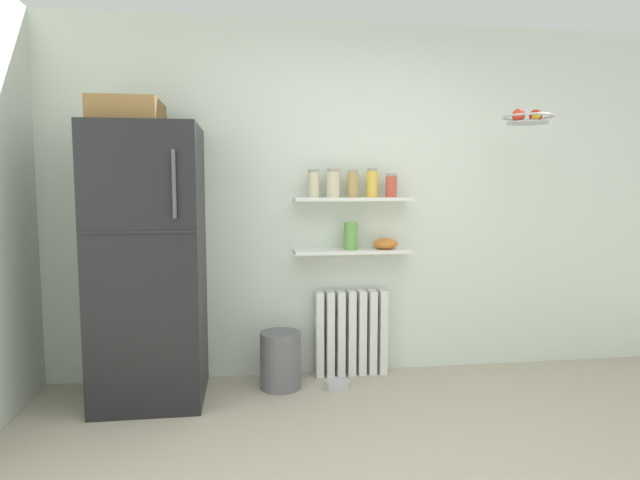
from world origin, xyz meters
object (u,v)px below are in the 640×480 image
at_px(vase, 351,236).
at_px(radiator, 351,333).
at_px(storage_jar_2, 353,184).
at_px(storage_jar_0, 313,184).
at_px(storage_jar_1, 333,183).
at_px(shelf_bowl, 386,243).
at_px(trash_bin, 281,360).
at_px(pet_food_bowl, 338,385).
at_px(storage_jar_3, 372,183).
at_px(refrigerator, 149,259).
at_px(storage_jar_4, 391,186).
at_px(hanging_fruit_basket, 528,118).

bearing_deg(vase, radiator, 64.39).
xyz_separation_m(storage_jar_2, vase, (-0.01, 0.00, -0.38)).
xyz_separation_m(storage_jar_0, storage_jar_1, (0.14, 0.00, 0.00)).
bearing_deg(shelf_bowl, trash_bin, -167.40).
bearing_deg(storage_jar_2, pet_food_bowl, -121.32).
xyz_separation_m(radiator, pet_food_bowl, (-0.15, -0.27, -0.29)).
height_order(storage_jar_1, storage_jar_3, storage_jar_3).
relative_size(refrigerator, trash_bin, 4.91).
distance_m(vase, pet_food_bowl, 1.06).
height_order(storage_jar_0, storage_jar_4, storage_jar_0).
relative_size(storage_jar_0, pet_food_bowl, 1.15).
xyz_separation_m(vase, shelf_bowl, (0.26, 0.00, -0.06)).
xyz_separation_m(vase, pet_food_bowl, (-0.13, -0.24, -1.02)).
bearing_deg(shelf_bowl, storage_jar_3, -180.00).
bearing_deg(storage_jar_4, pet_food_bowl, -150.88).
distance_m(storage_jar_0, storage_jar_3, 0.43).
relative_size(storage_jar_0, storage_jar_2, 1.01).
height_order(storage_jar_3, vase, storage_jar_3).
relative_size(vase, shelf_bowl, 1.10).
bearing_deg(trash_bin, radiator, 20.89).
xyz_separation_m(storage_jar_0, pet_food_bowl, (0.14, -0.24, -1.40)).
xyz_separation_m(storage_jar_0, storage_jar_2, (0.29, -0.00, -0.00)).
relative_size(refrigerator, shelf_bowl, 10.73).
relative_size(radiator, storage_jar_2, 3.22).
bearing_deg(trash_bin, shelf_bowl, 12.60).
xyz_separation_m(storage_jar_1, storage_jar_3, (0.29, -0.00, 0.00)).
bearing_deg(storage_jar_2, storage_jar_4, 0.00).
height_order(refrigerator, vase, refrigerator).
bearing_deg(vase, shelf_bowl, 0.00).
xyz_separation_m(storage_jar_3, trash_bin, (-0.69, -0.18, -1.23)).
xyz_separation_m(refrigerator, storage_jar_1, (1.26, 0.24, 0.50)).
xyz_separation_m(radiator, trash_bin, (-0.54, -0.21, -0.12)).
xyz_separation_m(storage_jar_0, storage_jar_3, (0.43, -0.00, 0.00)).
xyz_separation_m(storage_jar_3, hanging_fruit_basket, (0.99, -0.36, 0.44)).
relative_size(radiator, hanging_fruit_basket, 1.89).
xyz_separation_m(storage_jar_1, trash_bin, (-0.40, -0.18, -1.23)).
relative_size(storage_jar_1, storage_jar_4, 1.19).
height_order(shelf_bowl, hanging_fruit_basket, hanging_fruit_basket).
relative_size(storage_jar_3, trash_bin, 0.53).
bearing_deg(refrigerator, vase, 9.72).
bearing_deg(storage_jar_0, storage_jar_2, -0.00).
xyz_separation_m(radiator, storage_jar_3, (0.14, -0.03, 1.11)).
bearing_deg(storage_jar_4, storage_jar_2, -180.00).
bearing_deg(storage_jar_3, storage_jar_2, 180.00).
bearing_deg(storage_jar_3, radiator, 168.20).
xyz_separation_m(storage_jar_3, pet_food_bowl, (-0.29, -0.24, -1.41)).
height_order(storage_jar_0, vase, storage_jar_0).
bearing_deg(trash_bin, storage_jar_4, 12.04).
xyz_separation_m(storage_jar_1, vase, (0.13, 0.00, -0.38)).
distance_m(storage_jar_3, storage_jar_4, 0.14).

